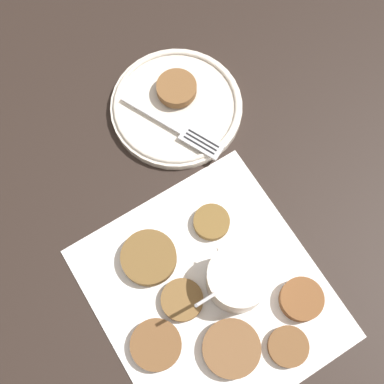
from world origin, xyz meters
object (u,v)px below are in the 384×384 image
Objects in this scene: fritter_on_plate at (177,88)px; sauce_bowl at (238,280)px; fork at (182,131)px; serving_plate at (176,107)px.

sauce_bowl is at bearing 158.78° from fritter_on_plate.
fork is (-0.07, 0.04, -0.01)m from fritter_on_plate.
sauce_bowl is 0.34m from fritter_on_plate.
serving_plate is at bearing -26.97° from fork.
fritter_on_plate is 0.36× the size of fork.
sauce_bowl reaches higher than serving_plate.
serving_plate is 1.19× the size of fork.
fork is at bearing 153.03° from serving_plate.
fritter_on_plate is (0.31, -0.12, -0.00)m from sauce_bowl.
sauce_bowl is 0.66× the size of fork.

